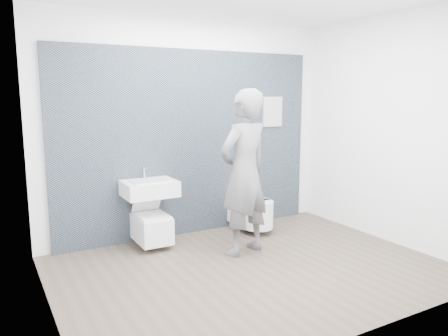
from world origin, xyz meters
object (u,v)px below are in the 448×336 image
toilet_square (152,227)px  visitor (244,173)px  toilet_rounded (253,212)px  washbasin (150,188)px

toilet_square → visitor: (0.87, -0.72, 0.70)m
toilet_square → toilet_rounded: bearing=-3.2°
toilet_square → toilet_rounded: toilet_square is taller
toilet_rounded → visitor: (-0.54, -0.64, 0.69)m
washbasin → toilet_rounded: washbasin is taller
toilet_square → toilet_rounded: (1.41, -0.08, 0.01)m
visitor → toilet_square: bearing=-54.1°
washbasin → toilet_rounded: bearing=-4.5°
toilet_rounded → visitor: bearing=-130.4°
toilet_rounded → visitor: 1.09m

